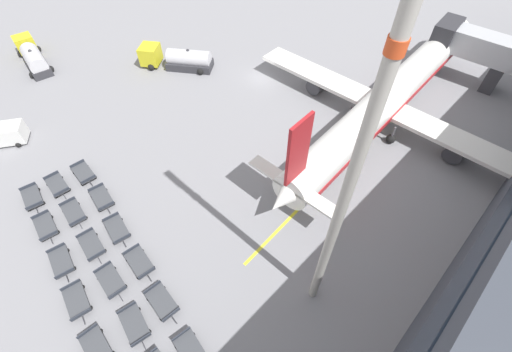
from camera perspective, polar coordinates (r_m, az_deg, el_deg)
The scene contains 23 objects.
ground_plane at distance 48.07m, azimuth 1.07°, elevation 16.02°, with size 500.00×500.00×0.00m, color gray.
airplane at distance 42.51m, azimuth 21.28°, elevation 12.12°, with size 33.56×42.03×11.13m.
fuel_tanker_primary at distance 50.72m, azimuth -12.70°, elevation 18.48°, with size 9.50×7.87×2.85m.
fuel_tanker_secondary at distance 58.64m, azimuth -33.13°, elevation 16.22°, with size 9.36×4.17×2.96m.
service_van at distance 46.91m, azimuth -36.82°, elevation 5.56°, with size 4.48×5.28×2.21m.
baggage_dolly_row_near_col_a at distance 39.31m, azimuth -33.26°, elevation -3.01°, with size 3.65×2.01×0.92m.
baggage_dolly_row_near_col_b at distance 36.42m, azimuth -31.66°, elevation -7.18°, with size 3.64×1.94×0.92m.
baggage_dolly_row_near_col_c at distance 33.66m, azimuth -29.70°, elevation -12.32°, with size 3.65×2.03×0.92m.
baggage_dolly_row_near_col_d at distance 31.45m, azimuth -27.73°, elevation -17.94°, with size 3.65×2.04×0.92m.
baggage_dolly_row_near_col_e at distance 29.53m, azimuth -25.03°, elevation -24.54°, with size 3.62×1.82×0.92m.
baggage_dolly_row_mid_a_col_a at distance 39.11m, azimuth -30.20°, elevation -1.33°, with size 3.62×1.80×0.92m.
baggage_dolly_row_mid_a_col_b at distance 36.12m, azimuth -28.13°, elevation -5.41°, with size 3.64×1.88×0.92m.
baggage_dolly_row_mid_a_col_c at distance 33.35m, azimuth -25.72°, elevation -10.37°, with size 3.64×1.90×0.92m.
baggage_dolly_row_mid_a_col_d at distance 31.07m, azimuth -23.04°, elevation -15.79°, with size 3.62×1.83×0.92m.
baggage_dolly_row_mid_a_col_e at distance 29.10m, azimuth -19.61°, elevation -22.29°, with size 3.65×2.02×0.92m.
baggage_dolly_row_mid_b_col_a at distance 38.97m, azimuth -26.78°, elevation 0.43°, with size 3.62×1.80×0.92m.
baggage_dolly_row_mid_b_col_b at distance 36.03m, azimuth -24.31°, elevation -3.37°, with size 3.64×1.95×0.92m.
baggage_dolly_row_mid_b_col_c at distance 33.36m, azimuth -22.15°, elevation -8.21°, with size 3.65×2.00×0.92m.
baggage_dolly_row_mid_b_col_d at distance 31.01m, azimuth -18.84°, elevation -13.45°, with size 3.63×1.86×0.92m.
baggage_dolly_row_mid_b_col_e at distance 29.10m, azimuth -15.37°, elevation -19.57°, with size 3.62×1.81×0.92m.
baggage_dolly_row_mid_b_col_f at distance 27.58m, azimuth -10.67°, elevation -26.83°, with size 3.64×1.92×0.92m.
apron_light_mast at distance 16.62m, azimuth 15.80°, elevation 0.17°, with size 2.00×0.72×26.93m.
stand_guidance_stripe at distance 37.73m, azimuth 14.64°, elevation 2.41°, with size 1.76×31.68×0.01m.
Camera 1 is at (27.11, -29.07, 27.03)m, focal length 24.00 mm.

